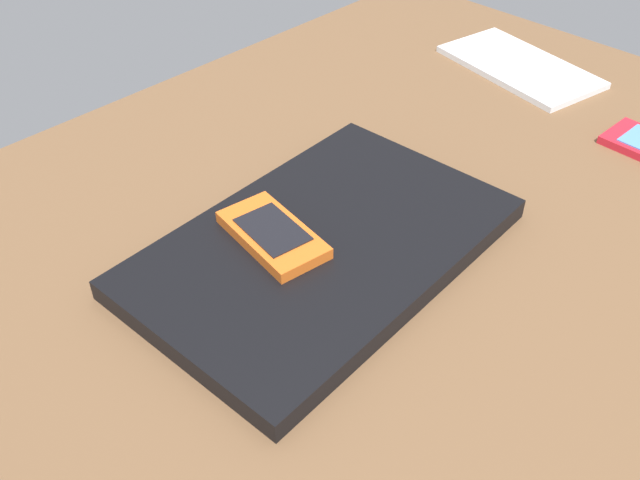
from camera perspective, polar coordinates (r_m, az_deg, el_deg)
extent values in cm
cube|color=brown|center=(66.24, 1.15, -2.82)|extent=(120.00, 80.00, 3.00)
cube|color=black|center=(65.23, 0.00, -0.66)|extent=(35.82, 23.65, 2.03)
cube|color=orange|center=(64.38, -3.79, 0.42)|extent=(7.05, 11.38, 1.12)
cube|color=black|center=(63.98, -3.81, 0.86)|extent=(5.25, 7.19, 0.14)
cube|color=white|center=(100.71, 15.66, 13.18)|extent=(14.91, 22.34, 0.80)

